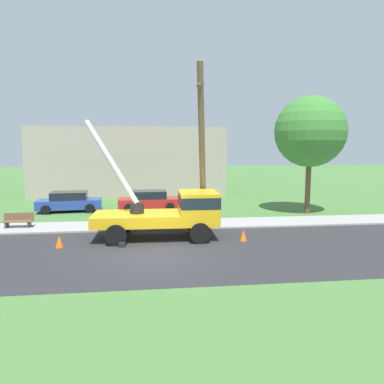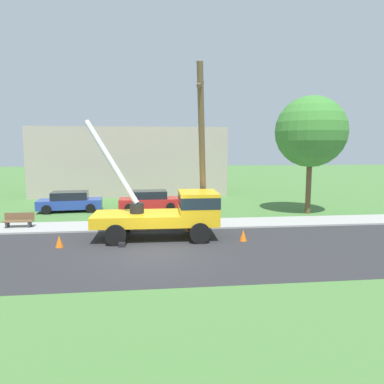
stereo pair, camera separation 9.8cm
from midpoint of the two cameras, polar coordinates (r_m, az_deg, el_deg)
ground_plane at (r=27.55m, az=-6.29°, el=-2.38°), size 120.00×120.00×0.00m
road_asphalt at (r=15.84m, az=-5.87°, el=-9.61°), size 80.00×8.15×0.01m
sidewalk_strip at (r=21.02m, az=-6.12°, el=-5.26°), size 80.00×2.57×0.10m
utility_truck at (r=17.95m, az=-3.28°, el=-2.97°), size 6.76×3.21×5.98m
leaning_utility_pole at (r=18.79m, az=1.46°, el=7.00°), size 0.99×3.03×8.78m
traffic_cone_ahead at (r=17.74m, az=8.08°, el=-6.88°), size 0.36×0.36×0.56m
traffic_cone_behind at (r=17.54m, az=-20.69°, el=-7.45°), size 0.36×0.36×0.56m
traffic_cone_curbside at (r=19.56m, az=-0.59°, el=-5.48°), size 0.36×0.36×0.56m
parked_sedan_blue at (r=26.84m, az=-19.17°, el=-1.46°), size 4.55×2.28×1.42m
parked_sedan_red at (r=26.12m, az=-7.02°, el=-1.34°), size 4.46×2.12×1.42m
park_bench at (r=22.28m, az=-26.23°, el=-4.18°), size 1.60×0.45×0.90m
roadside_tree_near at (r=25.66m, az=18.34°, el=9.15°), size 4.80×4.80×8.02m
lowrise_building_backdrop at (r=35.43m, az=-10.00°, el=4.89°), size 18.00×6.00×6.40m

